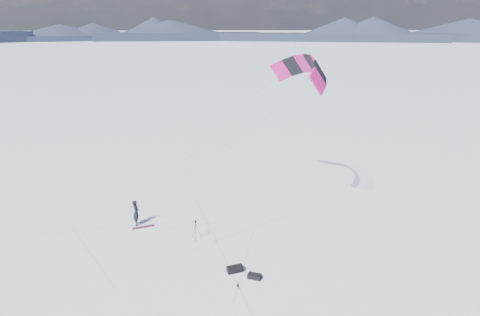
{
  "coord_description": "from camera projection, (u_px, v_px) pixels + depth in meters",
  "views": [
    {
      "loc": [
        2.07,
        -20.42,
        12.35
      ],
      "look_at": [
        4.67,
        4.52,
        3.98
      ],
      "focal_mm": 30.0,
      "sensor_mm": 36.0,
      "label": 1
    }
  ],
  "objects": [
    {
      "name": "horizon_hills",
      "position": [
        163.0,
        188.0,
        21.74
      ],
      "size": [
        704.0,
        704.0,
        9.26
      ],
      "color": "black",
      "rests_on": "ground"
    },
    {
      "name": "snow_tracks",
      "position": [
        155.0,
        255.0,
        22.57
      ],
      "size": [
        14.76,
        10.25,
        0.01
      ],
      "color": "#ADC1DD",
      "rests_on": "ground"
    },
    {
      "name": "power_kite",
      "position": [
        305.0,
        70.0,
        25.99
      ],
      "size": [
        12.49,
        6.63,
        9.25
      ],
      "color": "#CE166C",
      "rests_on": "ground"
    },
    {
      "name": "snowboard",
      "position": [
        143.0,
        227.0,
        25.68
      ],
      "size": [
        1.41,
        0.59,
        0.04
      ],
      "primitive_type": "cube",
      "rotation": [
        0.0,
        0.0,
        0.24
      ],
      "color": "maroon",
      "rests_on": "ground"
    },
    {
      "name": "gear_bag_a",
      "position": [
        235.0,
        269.0,
        21.01
      ],
      "size": [
        0.92,
        0.6,
        0.38
      ],
      "rotation": [
        0.0,
        0.0,
        0.25
      ],
      "color": "black",
      "rests_on": "ground"
    },
    {
      "name": "tripod",
      "position": [
        196.0,
        227.0,
        24.01
      ],
      "size": [
        0.59,
        0.55,
        1.23
      ],
      "rotation": [
        0.0,
        0.0,
        0.41
      ],
      "color": "black",
      "rests_on": "ground"
    },
    {
      "name": "gear_bag_b",
      "position": [
        254.0,
        276.0,
        20.46
      ],
      "size": [
        0.77,
        0.59,
        0.32
      ],
      "rotation": [
        0.0,
        0.0,
        -0.42
      ],
      "color": "black",
      "rests_on": "ground"
    },
    {
      "name": "snowkiter",
      "position": [
        137.0,
        224.0,
        26.04
      ],
      "size": [
        0.49,
        0.67,
        1.7
      ],
      "primitive_type": "imported",
      "rotation": [
        0.0,
        0.0,
        1.7
      ],
      "color": "black",
      "rests_on": "ground"
    },
    {
      "name": "ground",
      "position": [
        167.0,
        251.0,
        22.97
      ],
      "size": [
        1800.0,
        1800.0,
        0.0
      ],
      "primitive_type": "plane",
      "color": "white"
    }
  ]
}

